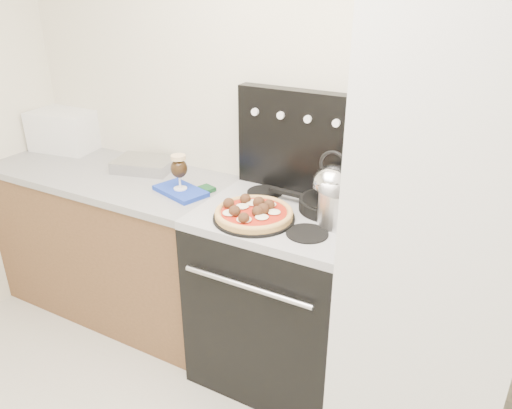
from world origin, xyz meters
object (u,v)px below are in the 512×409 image
Objects in this scene: toaster_oven at (66,130)px; skillet at (330,205)px; oven_mitt at (181,191)px; base_cabinet at (119,245)px; tea_kettle at (332,180)px; stove_body at (282,298)px; fridge at (442,244)px; pizza at (254,212)px; beer_glass at (179,172)px; pizza_pan at (254,218)px; stock_pot at (342,208)px.

toaster_oven is 1.32× the size of skillet.
oven_mitt is 0.77m from skillet.
oven_mitt reaches higher than base_cabinet.
base_cabinet is 7.36× the size of tea_kettle.
stove_body is at bearing 2.28° from oven_mitt.
fridge reaches higher than pizza.
pizza is (1.02, -0.16, 0.53)m from base_cabinet.
beer_glass is (1.06, -0.24, -0.01)m from toaster_oven.
pizza_pan is (0.49, -0.11, -0.09)m from beer_glass.
beer_glass is at bearing 167.16° from pizza.
pizza_pan is at bearing -136.26° from skillet.
pizza_pan is 0.37m from skillet.
stove_body is at bearing -177.42° from stock_pot.
stove_body is 0.87m from fridge.
toaster_oven reaches higher than base_cabinet.
fridge reaches higher than tea_kettle.
toaster_oven is at bearing 160.41° from base_cabinet.
base_cabinet is 1.15m from pizza_pan.
pizza is (0.49, -0.11, -0.06)m from beer_glass.
skillet is (1.28, 0.09, 0.52)m from base_cabinet.
skillet is 0.15m from stock_pot.
tea_kettle reaches higher than pizza.
stock_pot is (1.90, -0.20, -0.03)m from toaster_oven.
skillet is 1.41× the size of stock_pot.
skillet is at bearing 130.54° from stock_pot.
pizza reaches higher than stove_body.
pizza is at bearing -157.56° from stock_pot.
toaster_oven reaches higher than stock_pot.
fridge is 1.27m from oven_mitt.
skillet is at bearing 4.15° from base_cabinet.
oven_mitt is 0.10m from beer_glass.
fridge is at bearing 7.92° from pizza_pan.
tea_kettle is (0.26, 0.25, 0.11)m from pizza.
tea_kettle is (0.18, 0.12, 0.63)m from stove_body.
pizza is (-0.08, -0.13, 0.52)m from stove_body.
fridge reaches higher than base_cabinet.
stock_pot is at bearing 175.07° from fridge.
stove_body is 4.47× the size of tea_kettle.
stove_body is at bearing 57.69° from pizza_pan.
oven_mitt is 0.85m from stock_pot.
tea_kettle is 0.95× the size of stock_pot.
tea_kettle is at bearing 43.74° from pizza_pan.
oven_mitt is 0.78m from tea_kettle.
stock_pot is at bearing 22.44° from pizza_pan.
fridge is 0.54m from skillet.
toaster_oven is 1.09m from beer_glass.
beer_glass reaches higher than base_cabinet.
toaster_oven is 1.39× the size of oven_mitt.
tea_kettle is at bearing 33.45° from stove_body.
stock_pot is (0.84, 0.03, 0.08)m from oven_mitt.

